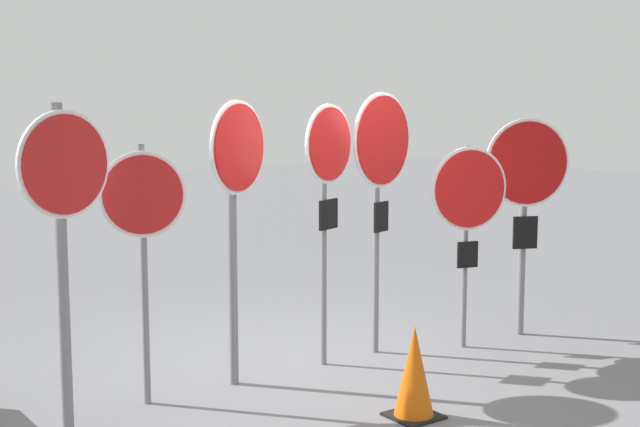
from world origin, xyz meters
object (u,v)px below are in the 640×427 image
Objects in this scene: stop_sign_0 at (64,206)px; stop_sign_2 at (237,183)px; stop_sign_4 at (381,159)px; traffic_cone_0 at (414,372)px; stop_sign_3 at (328,169)px; stop_sign_1 at (143,214)px; stop_sign_5 at (469,201)px; stop_sign_6 at (526,183)px.

stop_sign_2 reaches higher than stop_sign_0.
stop_sign_4 is 2.27m from traffic_cone_0.
stop_sign_1 is at bearing 160.41° from stop_sign_3.
stop_sign_5 is 2.76× the size of traffic_cone_0.
stop_sign_1 is at bearing -170.01° from stop_sign_5.
stop_sign_5 is (2.35, -0.33, -0.28)m from stop_sign_2.
traffic_cone_0 is (-0.87, -1.47, -1.49)m from stop_sign_4.
stop_sign_4 is 1.11× the size of stop_sign_6.
stop_sign_3 reaches higher than stop_sign_1.
stop_sign_3 is at bearing -164.06° from stop_sign_6.
stop_sign_0 reaches higher than traffic_cone_0.
stop_sign_3 is 0.63m from stop_sign_4.
stop_sign_0 is 3.89m from stop_sign_5.
stop_sign_0 is 0.74m from stop_sign_1.
traffic_cone_0 is at bearing -131.02° from stop_sign_6.
stop_sign_2 is 3.16m from stop_sign_6.
stop_sign_4 is 0.95m from stop_sign_5.
stop_sign_1 is 1.05× the size of stop_sign_5.
stop_sign_0 is 3.12m from stop_sign_4.
stop_sign_4 reaches higher than stop_sign_1.
traffic_cone_0 is (-0.24, -1.45, -1.44)m from stop_sign_3.
stop_sign_5 is (1.41, -0.33, -0.35)m from stop_sign_3.
stop_sign_2 is at bearing -7.47° from stop_sign_0.
stop_sign_6 reaches higher than traffic_cone_0.
stop_sign_4 is at bearing 170.95° from stop_sign_5.
stop_sign_0 reaches higher than stop_sign_6.
stop_sign_5 is at bearing -40.53° from stop_sign_4.
stop_sign_6 is at bearing 24.39° from traffic_cone_0.
stop_sign_4 is (0.63, 0.02, 0.06)m from stop_sign_3.
stop_sign_1 is 1.80m from stop_sign_3.
stop_sign_2 reaches higher than stop_sign_6.
stop_sign_4 is (3.10, 0.27, 0.19)m from stop_sign_0.
stop_sign_2 is (1.54, 0.25, 0.06)m from stop_sign_0.
stop_sign_3 reaches higher than stop_sign_6.
stop_sign_4 is 1.64m from stop_sign_6.
stop_sign_0 is at bearing -165.79° from stop_sign_5.
stop_sign_6 is at bearing 15.26° from stop_sign_5.
stop_sign_0 is at bearing -156.45° from stop_sign_6.
stop_sign_1 is 0.87× the size of stop_sign_3.
stop_sign_5 is at bearing -33.86° from stop_sign_3.
stop_sign_5 is at bearing -155.58° from stop_sign_6.
stop_sign_2 reaches higher than stop_sign_1.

